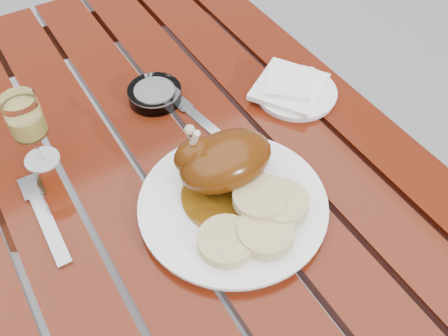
% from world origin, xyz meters
% --- Properties ---
extents(ground, '(60.00, 60.00, 0.00)m').
position_xyz_m(ground, '(0.00, 0.00, 0.00)').
color(ground, slate).
rests_on(ground, ground).
extents(table, '(0.80, 1.20, 0.75)m').
position_xyz_m(table, '(0.00, 0.00, 0.38)').
color(table, '#611D0B').
rests_on(table, ground).
extents(dinner_plate, '(0.38, 0.38, 0.02)m').
position_xyz_m(dinner_plate, '(0.04, -0.15, 0.76)').
color(dinner_plate, white).
rests_on(dinner_plate, table).
extents(roast_duck, '(0.17, 0.16, 0.12)m').
position_xyz_m(roast_duck, '(0.04, -0.11, 0.81)').
color(roast_duck, '#5B360A').
rests_on(roast_duck, dinner_plate).
extents(bread_dumplings, '(0.19, 0.14, 0.03)m').
position_xyz_m(bread_dumplings, '(0.05, -0.21, 0.79)').
color(bread_dumplings, tan).
rests_on(bread_dumplings, dinner_plate).
extents(wine_glass, '(0.07, 0.07, 0.14)m').
position_xyz_m(wine_glass, '(-0.19, 0.11, 0.82)').
color(wine_glass, '#E3D367').
rests_on(wine_glass, table).
extents(side_plate, '(0.20, 0.20, 0.01)m').
position_xyz_m(side_plate, '(0.29, 0.02, 0.76)').
color(side_plate, white).
rests_on(side_plate, table).
extents(napkin, '(0.18, 0.17, 0.01)m').
position_xyz_m(napkin, '(0.28, 0.03, 0.77)').
color(napkin, white).
rests_on(napkin, side_plate).
extents(ashtray, '(0.13, 0.13, 0.03)m').
position_xyz_m(ashtray, '(0.05, 0.15, 0.76)').
color(ashtray, '#B2B7BC').
rests_on(ashtray, table).
extents(fork, '(0.02, 0.18, 0.01)m').
position_xyz_m(fork, '(-0.23, -0.02, 0.75)').
color(fork, gray).
rests_on(fork, table).
extents(knife, '(0.05, 0.20, 0.01)m').
position_xyz_m(knife, '(0.09, 0.04, 0.75)').
color(knife, gray).
rests_on(knife, table).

